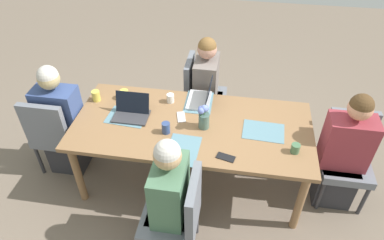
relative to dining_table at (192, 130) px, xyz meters
The scene contains 24 objects.
ground_plane 0.66m from the dining_table, ahead, with size 10.00×10.00×0.00m, color #756656.
dining_table is the anchor object (origin of this frame).
chair_head_right_left_near 1.43m from the dining_table, ahead, with size 0.44×0.44×0.90m.
person_head_right_left_near 1.36m from the dining_table, ahead, with size 0.40×0.36×1.19m.
chair_head_left_left_mid 1.37m from the dining_table, behind, with size 0.44×0.44×0.90m.
person_head_left_left_mid 1.30m from the dining_table, behind, with size 0.40×0.36×1.19m.
chair_far_left_far 0.86m from the dining_table, 93.12° to the left, with size 0.44×0.44×0.90m.
person_far_left_far 0.79m from the dining_table, 87.89° to the left, with size 0.36×0.40×1.19m.
chair_near_right_near 0.82m from the dining_table, 88.16° to the right, with size 0.44×0.44×0.90m.
person_near_right_near 0.76m from the dining_table, 93.74° to the right, with size 0.36×0.40×1.19m.
flower_vase 0.22m from the dining_table, 10.93° to the right, with size 0.10×0.12×0.24m.
placemat_head_right_left_near 0.64m from the dining_table, ahead, with size 0.36×0.26×0.00m, color slate.
placemat_head_left_left_mid 0.61m from the dining_table, behind, with size 0.36×0.26×0.00m, color slate.
placemat_far_left_far 0.34m from the dining_table, 87.78° to the left, with size 0.36×0.26×0.00m, color slate.
placemat_near_right_near 0.34m from the dining_table, 93.76° to the right, with size 0.36×0.26×0.00m, color slate.
laptop_head_left_left_mid 0.58m from the dining_table, behind, with size 0.32×0.22×0.21m.
laptop_far_left_far 0.37m from the dining_table, 83.63° to the left, with size 0.22×0.32×0.21m.
coffee_mug_near_left 1.01m from the dining_table, 167.78° to the left, with size 0.08×0.08×0.11m, color #DBC64C.
coffee_mug_near_right 0.92m from the dining_table, 13.44° to the right, with size 0.07×0.07×0.08m, color #47704C.
coffee_mug_centre_left 0.41m from the dining_table, 130.82° to the left, with size 0.07×0.07×0.09m, color white.
coffee_mug_centre_right 0.78m from the dining_table, 158.31° to the left, with size 0.08×0.08×0.09m, color #DBC64C.
coffee_mug_far_left 0.28m from the dining_table, 145.22° to the right, with size 0.07×0.07×0.10m, color #33477A.
phone_black 0.50m from the dining_table, 47.61° to the right, with size 0.15×0.07×0.01m, color black.
phone_silver 0.16m from the dining_table, 144.03° to the left, with size 0.15×0.07×0.01m, color silver.
Camera 1 is at (0.38, -2.36, 2.77)m, focal length 32.65 mm.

